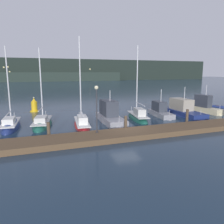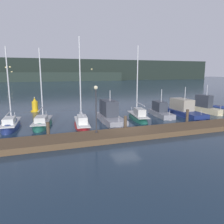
# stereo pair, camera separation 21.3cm
# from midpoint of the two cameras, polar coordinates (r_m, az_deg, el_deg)

# --- Properties ---
(ground_plane) EXTENTS (400.00, 400.00, 0.00)m
(ground_plane) POSITION_cam_midpoint_polar(r_m,az_deg,el_deg) (20.49, 3.41, -5.14)
(ground_plane) COLOR #1E3347
(dock) EXTENTS (34.11, 2.80, 0.45)m
(dock) POSITION_cam_midpoint_polar(r_m,az_deg,el_deg) (19.09, 5.24, -5.63)
(dock) COLOR brown
(dock) RESTS_ON ground
(mooring_pile_1) EXTENTS (0.28, 0.28, 1.42)m
(mooring_pile_1) POSITION_cam_midpoint_polar(r_m,az_deg,el_deg) (18.87, -16.54, -4.69)
(mooring_pile_1) COLOR #4C3D2D
(mooring_pile_1) RESTS_ON ground
(mooring_pile_2) EXTENTS (0.28, 0.28, 1.46)m
(mooring_pile_2) POSITION_cam_midpoint_polar(r_m,az_deg,el_deg) (20.41, 3.30, -3.08)
(mooring_pile_2) COLOR #4C3D2D
(mooring_pile_2) RESTS_ON ground
(mooring_pile_3) EXTENTS (0.28, 0.28, 1.69)m
(mooring_pile_3) POSITION_cam_midpoint_polar(r_m,az_deg,el_deg) (23.94, 18.76, -1.34)
(mooring_pile_3) COLOR #4C3D2D
(mooring_pile_3) RESTS_ON ground
(sailboat_berth_2) EXTENTS (2.03, 5.97, 8.77)m
(sailboat_berth_2) POSITION_cam_midpoint_polar(r_m,az_deg,el_deg) (24.14, -25.15, -3.50)
(sailboat_berth_2) COLOR navy
(sailboat_berth_2) RESTS_ON ground
(sailboat_berth_3) EXTENTS (2.87, 6.20, 8.61)m
(sailboat_berth_3) POSITION_cam_midpoint_polar(r_m,az_deg,el_deg) (23.95, -17.95, -3.12)
(sailboat_berth_3) COLOR #195647
(sailboat_berth_3) RESTS_ON ground
(sailboat_berth_4) EXTENTS (2.23, 6.54, 9.53)m
(sailboat_berth_4) POSITION_cam_midpoint_polar(r_m,az_deg,el_deg) (22.76, -8.15, -3.27)
(sailboat_berth_4) COLOR red
(sailboat_berth_4) RESTS_ON ground
(motorboat_berth_5) EXTENTS (2.36, 6.95, 4.17)m
(motorboat_berth_5) POSITION_cam_midpoint_polar(r_m,az_deg,el_deg) (24.48, -0.78, -1.60)
(motorboat_berth_5) COLOR gray
(motorboat_berth_5) RESTS_ON ground
(sailboat_berth_6) EXTENTS (2.52, 6.15, 9.05)m
(sailboat_berth_6) POSITION_cam_midpoint_polar(r_m,az_deg,el_deg) (25.89, 6.50, -1.52)
(sailboat_berth_6) COLOR #195647
(sailboat_berth_6) RESTS_ON ground
(motorboat_berth_7) EXTENTS (2.34, 5.55, 3.88)m
(motorboat_berth_7) POSITION_cam_midpoint_polar(r_m,az_deg,el_deg) (28.28, 12.31, -0.39)
(motorboat_berth_7) COLOR gray
(motorboat_berth_7) RESTS_ON ground
(motorboat_berth_8) EXTENTS (2.57, 7.25, 4.10)m
(motorboat_berth_8) POSITION_cam_midpoint_polar(r_m,az_deg,el_deg) (29.80, 17.95, 0.03)
(motorboat_berth_8) COLOR navy
(motorboat_berth_8) RESTS_ON ground
(motorboat_berth_9) EXTENTS (2.09, 5.29, 4.24)m
(motorboat_berth_9) POSITION_cam_midpoint_polar(r_m,az_deg,el_deg) (32.56, 22.89, 0.76)
(motorboat_berth_9) COLOR beige
(motorboat_berth_9) RESTS_ON ground
(channel_buoy) EXTENTS (1.20, 1.20, 2.07)m
(channel_buoy) POSITION_cam_midpoint_polar(r_m,az_deg,el_deg) (32.46, -19.82, 1.45)
(channel_buoy) COLOR gold
(channel_buoy) RESTS_ON ground
(dock_lamppost) EXTENTS (0.32, 0.32, 3.94)m
(dock_lamppost) POSITION_cam_midpoint_polar(r_m,az_deg,el_deg) (18.06, -4.39, 2.77)
(dock_lamppost) COLOR #2D2D33
(dock_lamppost) RESTS_ON dock
(hillside_backdrop) EXTENTS (240.00, 23.00, 13.76)m
(hillside_backdrop) POSITION_cam_midpoint_polar(r_m,az_deg,el_deg) (147.84, -18.49, 10.19)
(hillside_backdrop) COLOR #1E2823
(hillside_backdrop) RESTS_ON ground
(rowboat_adrift) EXTENTS (1.89, 2.77, 0.56)m
(rowboat_adrift) POSITION_cam_midpoint_polar(r_m,az_deg,el_deg) (38.62, 25.91, 1.18)
(rowboat_adrift) COLOR navy
(rowboat_adrift) RESTS_ON ground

